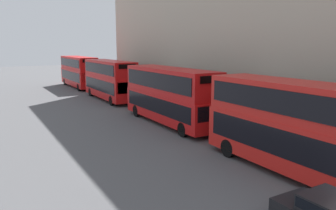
{
  "coord_description": "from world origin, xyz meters",
  "views": [
    {
      "loc": [
        -11.12,
        -5.21,
        6.1
      ],
      "look_at": [
        0.48,
        14.79,
        1.87
      ],
      "focal_mm": 35.0,
      "sensor_mm": 36.0,
      "label": 1
    }
  ],
  "objects": [
    {
      "name": "bus_trailing",
      "position": [
        1.6,
        42.77,
        2.46
      ],
      "size": [
        2.59,
        11.21,
        4.45
      ],
      "color": "red",
      "rests_on": "ground"
    },
    {
      "name": "bus_leading",
      "position": [
        1.6,
        4.47,
        2.44
      ],
      "size": [
        2.59,
        10.49,
        4.43
      ],
      "color": "red",
      "rests_on": "ground"
    },
    {
      "name": "bus_second_in_queue",
      "position": [
        1.6,
        16.48,
        2.41
      ],
      "size": [
        2.59,
        10.64,
        4.37
      ],
      "color": "red",
      "rests_on": "ground"
    },
    {
      "name": "bus_third_in_queue",
      "position": [
        1.6,
        29.84,
        2.43
      ],
      "size": [
        2.59,
        10.36,
        4.41
      ],
      "color": "red",
      "rests_on": "ground"
    }
  ]
}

